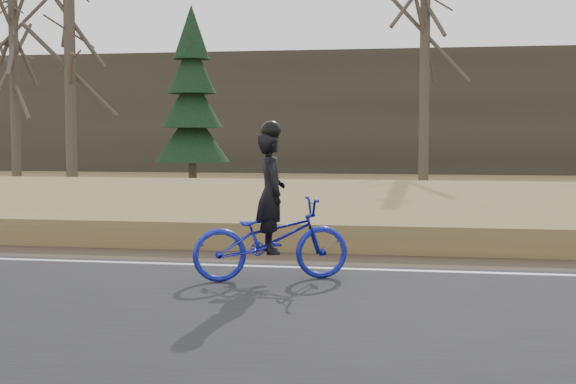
# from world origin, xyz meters

# --- Properties ---
(ground) EXTENTS (120.00, 120.00, 0.00)m
(ground) POSITION_xyz_m (0.00, 0.00, 0.00)
(ground) COLOR olive
(ground) RESTS_ON ground
(edge_line) EXTENTS (120.00, 0.12, 0.01)m
(edge_line) POSITION_xyz_m (0.00, 0.20, 0.07)
(edge_line) COLOR silver
(edge_line) RESTS_ON road
(shoulder) EXTENTS (120.00, 1.60, 0.04)m
(shoulder) POSITION_xyz_m (0.00, 1.20, 0.02)
(shoulder) COLOR #473A2B
(shoulder) RESTS_ON ground
(embankment) EXTENTS (120.00, 5.00, 0.44)m
(embankment) POSITION_xyz_m (0.00, 4.20, 0.22)
(embankment) COLOR olive
(embankment) RESTS_ON ground
(ballast) EXTENTS (120.00, 3.00, 0.45)m
(ballast) POSITION_xyz_m (0.00, 8.00, 0.23)
(ballast) COLOR slate
(ballast) RESTS_ON ground
(railroad) EXTENTS (120.00, 2.40, 0.29)m
(railroad) POSITION_xyz_m (0.00, 8.00, 0.53)
(railroad) COLOR black
(railroad) RESTS_ON ballast
(treeline_backdrop) EXTENTS (120.00, 4.00, 6.00)m
(treeline_backdrop) POSITION_xyz_m (0.00, 30.00, 3.00)
(treeline_backdrop) COLOR #383328
(treeline_backdrop) RESTS_ON ground
(cyclist) EXTENTS (2.13, 1.38, 2.04)m
(cyclist) POSITION_xyz_m (3.16, -0.78, 0.70)
(cyclist) COLOR #171FA0
(cyclist) RESTS_ON road
(bare_tree_left) EXTENTS (0.36, 0.36, 7.84)m
(bare_tree_left) POSITION_xyz_m (-10.12, 17.20, 3.92)
(bare_tree_left) COLOR #50463A
(bare_tree_left) RESTS_ON ground
(bare_tree_near_left) EXTENTS (0.36, 0.36, 7.47)m
(bare_tree_near_left) POSITION_xyz_m (-5.99, 13.09, 3.74)
(bare_tree_near_left) COLOR #50463A
(bare_tree_near_left) RESTS_ON ground
(bare_tree_center) EXTENTS (0.36, 0.36, 8.79)m
(bare_tree_center) POSITION_xyz_m (5.00, 17.16, 4.40)
(bare_tree_center) COLOR #50463A
(bare_tree_center) RESTS_ON ground
(conifer) EXTENTS (2.60, 2.60, 6.38)m
(conifer) POSITION_xyz_m (-2.93, 16.13, 3.02)
(conifer) COLOR #50463A
(conifer) RESTS_ON ground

